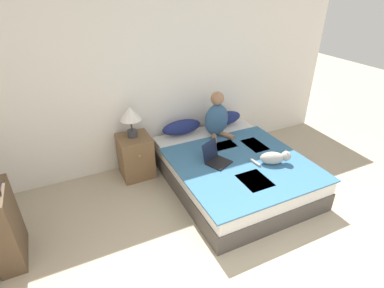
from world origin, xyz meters
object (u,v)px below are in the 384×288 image
object	(u,v)px
bed	(233,170)
bookshelf	(4,226)
laptop_open	(216,158)
nightstand	(136,156)
table_lamp	(130,115)
pillow_near	(182,127)
pillow_far	(223,118)
person_sitting	(217,118)
cat_tabby	(275,158)

from	to	relation	value
bed	bookshelf	xyz separation A→B (m)	(-2.72, -0.10, 0.20)
bed	bookshelf	world-z (taller)	bookshelf
laptop_open	nightstand	size ratio (longest dim) A/B	0.64
table_lamp	nightstand	bearing A→B (deg)	-83.40
pillow_near	pillow_far	xyz separation A→B (m)	(0.74, 0.00, 0.00)
pillow_far	laptop_open	xyz separation A→B (m)	(-0.66, -0.92, -0.06)
table_lamp	pillow_near	bearing A→B (deg)	4.93
bookshelf	table_lamp	bearing A→B (deg)	30.69
table_lamp	person_sitting	bearing A→B (deg)	-9.10
pillow_far	cat_tabby	size ratio (longest dim) A/B	1.42
person_sitting	table_lamp	bearing A→B (deg)	170.90
nightstand	bed	bearing A→B (deg)	-35.15
nightstand	bookshelf	distance (m)	1.82
laptop_open	nightstand	world-z (taller)	laptop_open
pillow_near	person_sitting	xyz separation A→B (m)	(0.45, -0.26, 0.18)
bed	pillow_near	distance (m)	1.03
pillow_near	cat_tabby	world-z (taller)	pillow_near
pillow_far	laptop_open	distance (m)	1.14
pillow_near	bookshelf	world-z (taller)	bookshelf
table_lamp	bookshelf	xyz separation A→B (m)	(-1.57, -0.93, -0.51)
person_sitting	bookshelf	bearing A→B (deg)	-165.27
pillow_near	nightstand	distance (m)	0.82
pillow_far	bed	bearing A→B (deg)	-112.17
bed	cat_tabby	world-z (taller)	cat_tabby
bed	pillow_near	world-z (taller)	pillow_near
person_sitting	laptop_open	world-z (taller)	person_sitting
laptop_open	table_lamp	size ratio (longest dim) A/B	0.89
pillow_far	bookshelf	world-z (taller)	bookshelf
table_lamp	bookshelf	distance (m)	1.90
person_sitting	cat_tabby	size ratio (longest dim) A/B	1.56
pillow_near	laptop_open	xyz separation A→B (m)	(0.07, -0.92, -0.06)
nightstand	table_lamp	xyz separation A→B (m)	(-0.00, 0.03, 0.62)
pillow_near	person_sitting	distance (m)	0.55
pillow_far	table_lamp	size ratio (longest dim) A/B	1.41
nightstand	laptop_open	bearing A→B (deg)	-44.39
pillow_far	cat_tabby	xyz separation A→B (m)	(-0.00, -1.28, -0.02)
laptop_open	table_lamp	world-z (taller)	table_lamp
bed	bookshelf	distance (m)	2.73
bed	cat_tabby	xyz separation A→B (m)	(0.37, -0.38, 0.32)
pillow_far	laptop_open	size ratio (longest dim) A/B	1.59
cat_tabby	laptop_open	xyz separation A→B (m)	(-0.66, 0.36, -0.03)
person_sitting	bookshelf	distance (m)	2.92
bed	nightstand	world-z (taller)	nightstand
cat_tabby	table_lamp	distance (m)	1.98
bed	person_sitting	size ratio (longest dim) A/B	3.01
pillow_far	nightstand	size ratio (longest dim) A/B	1.01
pillow_far	bookshelf	bearing A→B (deg)	-162.02
pillow_near	nightstand	size ratio (longest dim) A/B	1.01
person_sitting	bookshelf	world-z (taller)	person_sitting
table_lamp	bed	bearing A→B (deg)	-36.14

